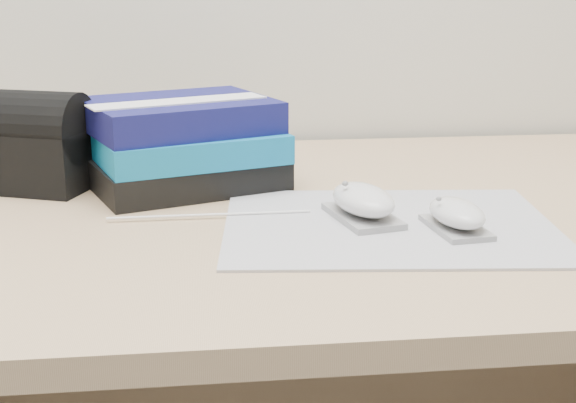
{
  "coord_description": "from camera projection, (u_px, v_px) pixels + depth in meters",
  "views": [
    {
      "loc": [
        -0.18,
        0.6,
        1.02
      ],
      "look_at": [
        -0.08,
        1.46,
        0.77
      ],
      "focal_mm": 50.0,
      "sensor_mm": 36.0,
      "label": 1
    }
  ],
  "objects": [
    {
      "name": "usb_cable",
      "position": [
        210.0,
        215.0,
        0.96
      ],
      "size": [
        0.24,
        0.01,
        0.0
      ],
      "primitive_type": "cylinder",
      "rotation": [
        0.0,
        1.57,
        0.01
      ],
      "color": "white",
      "rests_on": "mousepad"
    },
    {
      "name": "mouse_front",
      "position": [
        457.0,
        215.0,
        0.91
      ],
      "size": [
        0.06,
        0.1,
        0.04
      ],
      "color": "gray",
      "rests_on": "mousepad"
    },
    {
      "name": "pouch",
      "position": [
        34.0,
        142.0,
        1.08
      ],
      "size": [
        0.17,
        0.14,
        0.14
      ],
      "color": "black",
      "rests_on": "desk"
    },
    {
      "name": "book_stack",
      "position": [
        183.0,
        144.0,
        1.1
      ],
      "size": [
        0.3,
        0.27,
        0.12
      ],
      "color": "black",
      "rests_on": "desk"
    },
    {
      "name": "desk",
      "position": [
        328.0,
        347.0,
        1.16
      ],
      "size": [
        1.6,
        0.8,
        0.73
      ],
      "color": "tan",
      "rests_on": "ground"
    },
    {
      "name": "mousepad",
      "position": [
        389.0,
        225.0,
        0.94
      ],
      "size": [
        0.41,
        0.33,
        0.0
      ],
      "primitive_type": "cube",
      "rotation": [
        0.0,
        0.0,
        -0.1
      ],
      "color": "gray",
      "rests_on": "desk"
    },
    {
      "name": "mouse_rear",
      "position": [
        363.0,
        202.0,
        0.95
      ],
      "size": [
        0.09,
        0.12,
        0.05
      ],
      "color": "gray",
      "rests_on": "mousepad"
    }
  ]
}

